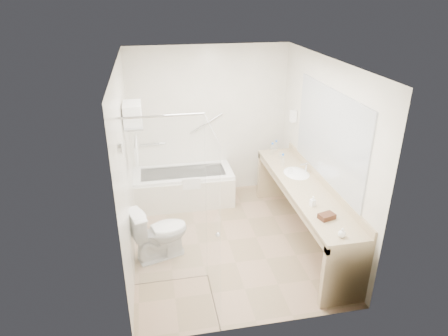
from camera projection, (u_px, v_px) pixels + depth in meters
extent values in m
plane|color=#A38265|center=(228.00, 240.00, 5.69)|extent=(3.20, 3.20, 0.00)
cube|color=silver|center=(229.00, 62.00, 4.65)|extent=(2.60, 3.20, 0.10)
cube|color=silver|center=(209.00, 122.00, 6.60)|extent=(2.60, 0.10, 2.50)
cube|color=silver|center=(262.00, 226.00, 3.74)|extent=(2.60, 0.10, 2.50)
cube|color=silver|center=(126.00, 168.00, 4.95)|extent=(0.10, 3.20, 2.50)
cube|color=silver|center=(322.00, 153.00, 5.40)|extent=(0.10, 3.20, 2.50)
cube|color=white|center=(184.00, 187.00, 6.61)|extent=(1.60, 0.70, 0.55)
cube|color=silver|center=(186.00, 198.00, 6.30)|extent=(1.60, 0.02, 0.50)
cube|color=white|center=(192.00, 183.00, 6.22)|extent=(0.28, 0.06, 0.18)
cylinder|color=silver|center=(153.00, 144.00, 6.53)|extent=(0.40, 0.03, 0.03)
cylinder|color=silver|center=(207.00, 123.00, 6.56)|extent=(0.53, 0.03, 0.33)
cube|color=silver|center=(167.00, 206.00, 4.48)|extent=(0.90, 0.01, 2.10)
cube|color=silver|center=(213.00, 223.00, 4.16)|extent=(0.02, 0.90, 2.10)
cylinder|color=silver|center=(160.00, 116.00, 4.05)|extent=(0.90, 0.02, 0.02)
sphere|color=silver|center=(218.00, 235.00, 4.05)|extent=(0.05, 0.05, 0.05)
cylinder|color=silver|center=(120.00, 149.00, 3.64)|extent=(0.04, 0.10, 0.10)
cube|color=silver|center=(134.00, 124.00, 5.10)|extent=(0.24, 0.55, 0.02)
cylinder|color=silver|center=(135.00, 140.00, 5.19)|extent=(0.02, 0.55, 0.02)
cube|color=white|center=(136.00, 151.00, 5.26)|extent=(0.03, 0.42, 0.32)
cube|color=white|center=(133.00, 120.00, 5.08)|extent=(0.22, 0.40, 0.08)
cube|color=white|center=(132.00, 113.00, 5.04)|extent=(0.22, 0.40, 0.08)
cube|color=white|center=(132.00, 106.00, 5.00)|extent=(0.22, 0.40, 0.08)
cube|color=tan|center=(305.00, 187.00, 5.39)|extent=(0.55, 2.70, 0.05)
cube|color=tan|center=(323.00, 181.00, 5.40)|extent=(0.03, 2.70, 0.10)
cube|color=tan|center=(286.00, 193.00, 5.37)|extent=(0.04, 2.70, 0.08)
cube|color=tan|center=(345.00, 275.00, 4.40)|extent=(0.55, 0.08, 0.80)
cube|color=tan|center=(274.00, 175.00, 6.74)|extent=(0.55, 0.08, 0.80)
ellipsoid|color=white|center=(296.00, 175.00, 5.75)|extent=(0.40, 0.52, 0.14)
cylinder|color=silver|center=(306.00, 167.00, 5.73)|extent=(0.03, 0.03, 0.14)
cube|color=#ADB3B9|center=(329.00, 136.00, 5.14)|extent=(0.02, 2.00, 1.20)
cube|color=white|center=(293.00, 116.00, 6.24)|extent=(0.08, 0.10, 0.18)
imported|color=white|center=(160.00, 232.00, 5.21)|extent=(0.85, 0.63, 0.74)
cube|color=#4E2C1B|center=(327.00, 216.00, 4.61)|extent=(0.21, 0.17, 0.06)
imported|color=white|center=(312.00, 204.00, 4.87)|extent=(0.09, 0.14, 0.06)
imported|color=white|center=(342.00, 234.00, 4.26)|extent=(0.11, 0.13, 0.08)
cylinder|color=silver|center=(272.00, 149.00, 6.35)|extent=(0.06, 0.06, 0.17)
cylinder|color=blue|center=(273.00, 144.00, 6.31)|extent=(0.03, 0.03, 0.03)
cylinder|color=silver|center=(283.00, 160.00, 5.96)|extent=(0.06, 0.06, 0.16)
cylinder|color=blue|center=(283.00, 155.00, 5.92)|extent=(0.03, 0.03, 0.02)
cylinder|color=silver|center=(276.00, 147.00, 6.46)|extent=(0.06, 0.06, 0.17)
cylinder|color=blue|center=(276.00, 141.00, 6.42)|extent=(0.03, 0.03, 0.02)
cylinder|color=silver|center=(290.00, 172.00, 5.67)|extent=(0.09, 0.09, 0.09)
cylinder|color=silver|center=(281.00, 155.00, 6.23)|extent=(0.10, 0.10, 0.10)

